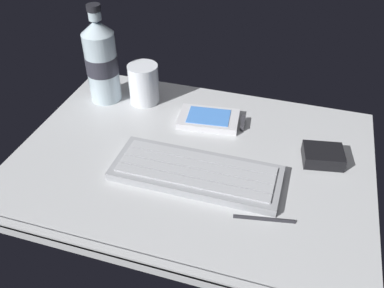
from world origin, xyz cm
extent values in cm
cube|color=#B7BABC|center=(0.00, 0.00, -1.00)|extent=(64.00, 48.00, 2.00)
cube|color=#B7BABC|center=(0.00, -23.40, 0.40)|extent=(64.00, 1.20, 0.80)
cube|color=#93969B|center=(2.18, -4.69, 0.70)|extent=(29.05, 11.13, 1.40)
cube|color=#ADAFB5|center=(2.20, -1.39, 1.55)|extent=(26.69, 2.12, 0.30)
cube|color=#ADAFB5|center=(2.19, -3.59, 1.55)|extent=(26.69, 2.12, 0.30)
cube|color=#ADAFB5|center=(2.18, -5.79, 1.55)|extent=(26.69, 2.12, 0.30)
cube|color=#ADAFB5|center=(2.17, -7.99, 1.55)|extent=(26.69, 2.12, 0.30)
cube|color=silver|center=(0.50, 11.50, 0.70)|extent=(12.80, 8.93, 1.40)
cube|color=#4C8CEA|center=(0.50, 11.50, 1.45)|extent=(9.03, 6.86, 0.10)
cube|color=#333338|center=(6.86, 12.24, 0.70)|extent=(1.23, 3.87, 1.12)
cylinder|color=silver|center=(-15.38, 15.17, 4.25)|extent=(6.40, 6.40, 8.50)
cylinder|color=orange|center=(-15.38, 15.17, 3.26)|extent=(5.50, 5.50, 6.12)
cylinder|color=silver|center=(-23.90, 13.78, 7.50)|extent=(6.60, 6.60, 15.00)
cone|color=silver|center=(-23.90, 13.78, 16.40)|extent=(6.60, 6.60, 2.80)
cylinder|color=silver|center=(-23.90, 13.78, 18.70)|extent=(2.51, 2.51, 1.80)
cylinder|color=black|center=(-23.90, 13.78, 20.20)|extent=(2.77, 2.77, 1.20)
cylinder|color=#2D2D38|center=(-23.90, 13.78, 8.25)|extent=(6.73, 6.73, 3.80)
cube|color=black|center=(22.72, 5.80, 1.20)|extent=(7.87, 6.74, 2.40)
cylinder|color=#26262B|center=(15.00, -11.00, 0.35)|extent=(9.48, 2.35, 0.70)
camera|label=1|loc=(16.92, -55.14, 48.77)|focal=38.71mm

